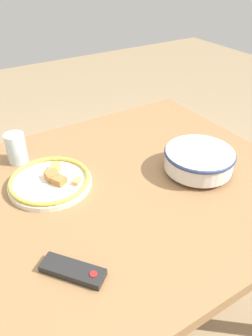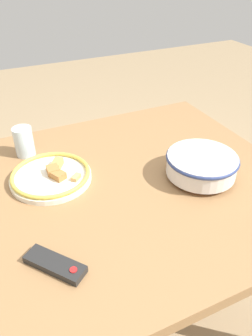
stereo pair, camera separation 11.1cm
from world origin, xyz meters
The scene contains 6 objects.
ground_plane centered at (0.00, 0.00, 0.00)m, with size 8.00×8.00×0.00m, color #9E8460.
dining_table centered at (0.00, 0.00, 0.69)m, with size 1.17×1.00×0.78m.
noodle_bowl centered at (-0.26, 0.08, 0.83)m, with size 0.25×0.25×0.08m.
food_plate centered at (0.21, -0.12, 0.79)m, with size 0.28×0.28×0.04m.
tv_remote centered at (0.30, 0.24, 0.79)m, with size 0.14×0.16×0.02m.
drinking_glass centered at (0.26, -0.33, 0.83)m, with size 0.07×0.07×0.11m.
Camera 1 is at (0.46, 0.75, 1.45)m, focal length 35.00 mm.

